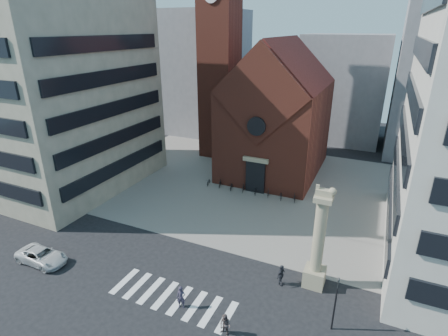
{
  "coord_description": "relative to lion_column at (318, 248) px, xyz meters",
  "views": [
    {
      "loc": [
        12.79,
        -20.34,
        19.13
      ],
      "look_at": [
        -0.16,
        8.0,
        6.48
      ],
      "focal_mm": 28.0,
      "sensor_mm": 36.0,
      "label": 1
    }
  ],
  "objects": [
    {
      "name": "scooter_7",
      "position": [
        -4.9,
        13.37,
        -2.95
      ],
      "size": [
        0.82,
        1.59,
        0.92
      ],
      "primitive_type": "imported",
      "rotation": [
        0.0,
        0.0,
        0.27
      ],
      "color": "black",
      "rests_on": "piazza"
    },
    {
      "name": "pedestrian_2",
      "position": [
        -2.41,
        -1.12,
        -2.55
      ],
      "size": [
        0.69,
        1.14,
        1.82
      ],
      "primitive_type": "imported",
      "rotation": [
        0.0,
        0.0,
        1.33
      ],
      "color": "#292A31",
      "rests_on": "ground"
    },
    {
      "name": "piazza",
      "position": [
        -10.01,
        16.0,
        -3.43
      ],
      "size": [
        46.0,
        30.0,
        0.05
      ],
      "primitive_type": "cube",
      "color": "gray",
      "rests_on": "ground"
    },
    {
      "name": "scooter_1",
      "position": [
        -14.57,
        13.37,
        -2.95
      ],
      "size": [
        0.82,
        1.59,
        0.92
      ],
      "primitive_type": "imported",
      "rotation": [
        0.0,
        0.0,
        0.27
      ],
      "color": "black",
      "rests_on": "piazza"
    },
    {
      "name": "building_left",
      "position": [
        -34.01,
        7.0,
        9.54
      ],
      "size": [
        18.0,
        20.0,
        26.0
      ],
      "primitive_type": "cube",
      "color": "tan",
      "rests_on": "ground"
    },
    {
      "name": "white_car",
      "position": [
        -22.1,
        -7.03,
        -2.81
      ],
      "size": [
        4.7,
        2.2,
        1.3
      ],
      "primitive_type": "imported",
      "rotation": [
        0.0,
        0.0,
        1.58
      ],
      "color": "silver",
      "rests_on": "ground"
    },
    {
      "name": "scooter_5",
      "position": [
        -8.12,
        13.37,
        -2.95
      ],
      "size": [
        0.82,
        1.59,
        0.92
      ],
      "primitive_type": "imported",
      "rotation": [
        0.0,
        0.0,
        0.27
      ],
      "color": "black",
      "rests_on": "piazza"
    },
    {
      "name": "church",
      "position": [
        -10.01,
        22.04,
        4.53
      ],
      "size": [
        12.0,
        16.65,
        18.0
      ],
      "color": "brown",
      "rests_on": "ground"
    },
    {
      "name": "pedestrian_1",
      "position": [
        -4.4,
        -7.46,
        -2.61
      ],
      "size": [
        0.94,
        0.8,
        1.68
      ],
      "primitive_type": "imported",
      "rotation": [
        0.0,
        0.0,
        -0.22
      ],
      "color": "#564645",
      "rests_on": "ground"
    },
    {
      "name": "scooter_2",
      "position": [
        -12.96,
        13.37,
        -2.99
      ],
      "size": [
        0.95,
        1.67,
        0.83
      ],
      "primitive_type": "imported",
      "rotation": [
        0.0,
        0.0,
        0.27
      ],
      "color": "black",
      "rests_on": "piazza"
    },
    {
      "name": "bg_block_mid",
      "position": [
        -4.01,
        42.0,
        5.54
      ],
      "size": [
        14.0,
        12.0,
        18.0
      ],
      "primitive_type": "cube",
      "color": "gray",
      "rests_on": "ground"
    },
    {
      "name": "scooter_0",
      "position": [
        -16.18,
        13.37,
        -2.99
      ],
      "size": [
        0.95,
        1.67,
        0.83
      ],
      "primitive_type": "imported",
      "rotation": [
        0.0,
        0.0,
        0.27
      ],
      "color": "black",
      "rests_on": "piazza"
    },
    {
      "name": "pedestrian_0",
      "position": [
        -8.35,
        -6.51,
        -2.56
      ],
      "size": [
        0.76,
        0.61,
        1.79
      ],
      "primitive_type": "imported",
      "rotation": [
        0.0,
        0.0,
        0.32
      ],
      "color": "#2F2939",
      "rests_on": "ground"
    },
    {
      "name": "scooter_6",
      "position": [
        -6.51,
        13.37,
        -2.99
      ],
      "size": [
        0.95,
        1.67,
        0.83
      ],
      "primitive_type": "imported",
      "rotation": [
        0.0,
        0.0,
        0.27
      ],
      "color": "black",
      "rests_on": "piazza"
    },
    {
      "name": "zebra_crossing",
      "position": [
        -9.46,
        -6.0,
        -3.45
      ],
      "size": [
        10.2,
        3.2,
        0.01
      ],
      "primitive_type": null,
      "color": "white",
      "rests_on": "ground"
    },
    {
      "name": "bg_block_left",
      "position": [
        -30.01,
        37.0,
        7.54
      ],
      "size": [
        16.0,
        14.0,
        22.0
      ],
      "primitive_type": "cube",
      "color": "gray",
      "rests_on": "ground"
    },
    {
      "name": "scooter_3",
      "position": [
        -11.35,
        13.37,
        -2.95
      ],
      "size": [
        0.82,
        1.59,
        0.92
      ],
      "primitive_type": "imported",
      "rotation": [
        0.0,
        0.0,
        0.27
      ],
      "color": "black",
      "rests_on": "piazza"
    },
    {
      "name": "scooter_4",
      "position": [
        -9.73,
        13.37,
        -2.99
      ],
      "size": [
        0.95,
        1.67,
        0.83
      ],
      "primitive_type": "imported",
      "rotation": [
        0.0,
        0.0,
        0.27
      ],
      "color": "black",
      "rests_on": "piazza"
    },
    {
      "name": "campanile",
      "position": [
        -20.01,
        25.0,
        12.28
      ],
      "size": [
        5.5,
        5.5,
        31.2
      ],
      "color": "brown",
      "rests_on": "ground"
    },
    {
      "name": "traffic_light",
      "position": [
        1.99,
        -4.0,
        -1.17
      ],
      "size": [
        0.13,
        0.16,
        4.3
      ],
      "color": "black",
      "rests_on": "ground"
    },
    {
      "name": "lion_column",
      "position": [
        0.0,
        0.0,
        0.0
      ],
      "size": [
        1.63,
        1.6,
        8.68
      ],
      "color": "tan",
      "rests_on": "ground"
    },
    {
      "name": "ground",
      "position": [
        -10.01,
        -3.0,
        -3.46
      ],
      "size": [
        120.0,
        120.0,
        0.0
      ],
      "primitive_type": "plane",
      "color": "black",
      "rests_on": "ground"
    }
  ]
}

